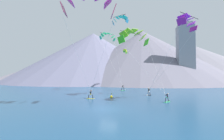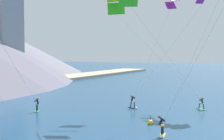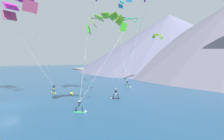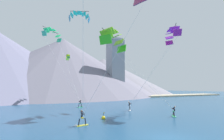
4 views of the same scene
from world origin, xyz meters
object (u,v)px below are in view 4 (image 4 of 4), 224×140
object	(u,v)px
parafoil_kite_near_lead	(113,38)
parafoil_kite_near_trail	(172,34)
kitesurfer_near_trail	(130,108)
kitesurfer_far_left	(81,105)
kitesurfer_mid_center	(81,121)
parafoil_kite_distant_high_outer	(68,57)
parafoil_kite_far_left	(53,34)
race_marker_buoy	(103,118)
kitesurfer_near_lead	(174,113)
parafoil_kite_distant_low_drift	(79,16)

from	to	relation	value
parafoil_kite_near_lead	parafoil_kite_near_trail	xyz separation A→B (m)	(10.44, -4.95, 0.88)
kitesurfer_near_trail	kitesurfer_far_left	xyz separation A→B (m)	(-7.07, 9.55, 0.00)
kitesurfer_mid_center	kitesurfer_far_left	distance (m)	17.39
parafoil_kite_near_trail	parafoil_kite_distant_high_outer	world-z (taller)	parafoil_kite_near_trail
parafoil_kite_near_lead	parafoil_kite_far_left	xyz separation A→B (m)	(-10.10, 15.01, 4.36)
parafoil_kite_distant_high_outer	kitesurfer_far_left	bearing A→B (deg)	-85.02
kitesurfer_far_left	race_marker_buoy	xyz separation A→B (m)	(-0.45, -14.50, -0.41)
kitesurfer_near_lead	parafoil_kite_near_trail	distance (m)	15.33
parafoil_kite_far_left	parafoil_kite_distant_high_outer	xyz separation A→B (m)	(5.20, 7.21, -4.21)
kitesurfer_near_trail	kitesurfer_near_lead	bearing A→B (deg)	-68.36
parafoil_kite_near_lead	parafoil_kite_far_left	size ratio (longest dim) A/B	0.79
kitesurfer_mid_center	parafoil_kite_near_trail	bearing A→B (deg)	8.49
kitesurfer_mid_center	parafoil_kite_distant_high_outer	xyz separation A→B (m)	(3.14, 29.92, 13.58)
parafoil_kite_near_lead	parafoil_kite_distant_high_outer	world-z (taller)	parafoil_kite_near_lead
kitesurfer_mid_center	kitesurfer_far_left	size ratio (longest dim) A/B	0.99
parafoil_kite_distant_high_outer	parafoil_kite_distant_low_drift	bearing A→B (deg)	-88.99
parafoil_kite_near_lead	parafoil_kite_distant_low_drift	xyz separation A→B (m)	(-4.67, 8.89, 7.68)
kitesurfer_far_left	parafoil_kite_far_left	distance (m)	19.77
kitesurfer_mid_center	parafoil_kite_distant_low_drift	xyz separation A→B (m)	(3.38, 16.60, 21.11)
kitesurfer_near_trail	parafoil_kite_near_lead	bearing A→B (deg)	172.99
parafoil_kite_far_left	kitesurfer_mid_center	bearing A→B (deg)	-84.83
parafoil_kite_near_trail	parafoil_kite_distant_high_outer	bearing A→B (deg)	119.46
kitesurfer_mid_center	parafoil_kite_distant_high_outer	bearing A→B (deg)	84.01
kitesurfer_mid_center	parafoil_kite_near_trail	distance (m)	23.53
parafoil_kite_near_trail	parafoil_kite_distant_high_outer	xyz separation A→B (m)	(-15.34, 27.16, -0.73)
kitesurfer_mid_center	parafoil_kite_near_lead	bearing A→B (deg)	43.77
kitesurfer_near_lead	parafoil_kite_distant_low_drift	world-z (taller)	parafoil_kite_distant_low_drift
kitesurfer_near_lead	parafoil_kite_distant_low_drift	xyz separation A→B (m)	(-11.04, 17.03, 21.23)
kitesurfer_far_left	parafoil_kite_near_lead	size ratio (longest dim) A/B	0.13
parafoil_kite_near_trail	kitesurfer_near_lead	bearing A→B (deg)	-141.86
parafoil_kite_far_left	kitesurfer_near_trail	bearing A→B (deg)	-48.99
kitesurfer_far_left	parafoil_kite_distant_low_drift	bearing A→B (deg)	-164.40
parafoil_kite_near_lead	kitesurfer_far_left	bearing A→B (deg)	112.38
parafoil_kite_far_left	parafoil_kite_distant_low_drift	distance (m)	8.83
parafoil_kite_near_lead	parafoil_kite_near_trail	bearing A→B (deg)	-25.36
kitesurfer_near_lead	parafoil_kite_far_left	world-z (taller)	parafoil_kite_far_left
kitesurfer_mid_center	parafoil_kite_near_lead	xyz separation A→B (m)	(8.05, 7.71, 13.42)
parafoil_kite_near_trail	parafoil_kite_distant_high_outer	size ratio (longest dim) A/B	3.52
kitesurfer_far_left	parafoil_kite_distant_low_drift	size ratio (longest dim) A/B	0.35
kitesurfer_far_left	race_marker_buoy	size ratio (longest dim) A/B	1.79
kitesurfer_far_left	parafoil_kite_near_lead	bearing A→B (deg)	-67.62
parafoil_kite_near_trail	parafoil_kite_distant_high_outer	distance (m)	31.21
kitesurfer_near_lead	parafoil_kite_near_lead	xyz separation A→B (m)	(-6.37, 8.14, 13.55)
kitesurfer_mid_center	parafoil_kite_near_lead	size ratio (longest dim) A/B	0.13
parafoil_kite_far_left	parafoil_kite_distant_high_outer	bearing A→B (deg)	54.22
kitesurfer_near_trail	parafoil_kite_near_trail	distance (m)	16.63
kitesurfer_far_left	race_marker_buoy	bearing A→B (deg)	-91.76
kitesurfer_mid_center	parafoil_kite_distant_high_outer	distance (m)	33.01
kitesurfer_near_trail	parafoil_kite_near_trail	bearing A→B (deg)	-32.47
kitesurfer_near_lead	parafoil_kite_near_lead	distance (m)	17.04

